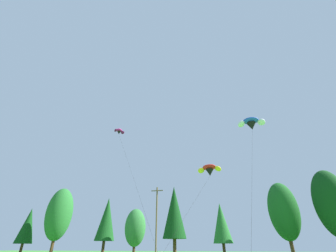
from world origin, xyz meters
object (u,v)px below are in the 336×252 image
Objects in this scene: parafoil_kite_high_red_yellow at (210,170)px; utility_pole at (156,220)px; parafoil_kite_far_magenta at (119,132)px; parafoil_kite_mid_blue_white at (251,123)px.

utility_pole is at bearing 139.54° from parafoil_kite_high_red_yellow.
utility_pole is at bearing 12.90° from parafoil_kite_far_magenta.
parafoil_kite_high_red_yellow is (10.17, -8.67, 5.54)m from utility_pole.
parafoil_kite_mid_blue_white is at bearing -35.50° from parafoil_kite_high_red_yellow.
parafoil_kite_mid_blue_white is at bearing -38.69° from utility_pole.
utility_pole is 1.03× the size of parafoil_kite_high_red_yellow.
utility_pole is at bearing 141.31° from parafoil_kite_mid_blue_white.
parafoil_kite_mid_blue_white is (16.20, -12.97, 9.97)m from utility_pole.
parafoil_kite_high_red_yellow is 8.63m from parafoil_kite_mid_blue_white.
parafoil_kite_mid_blue_white is at bearing -24.65° from parafoil_kite_far_magenta.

